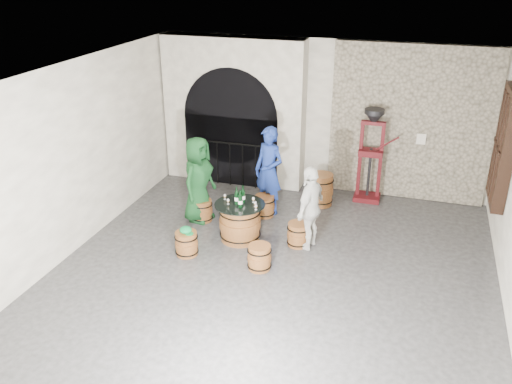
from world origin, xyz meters
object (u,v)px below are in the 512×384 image
(barrel_stool_far, at_px, (265,206))
(corking_press, at_px, (371,148))
(person_green, at_px, (198,179))
(barrel_stool_near_right, at_px, (259,257))
(barrel_stool_left, at_px, (202,210))
(person_white, at_px, (310,208))
(wine_bottle_right, at_px, (243,196))
(person_blue, at_px, (269,171))
(side_barrel, at_px, (321,190))
(barrel_table, at_px, (240,222))
(wine_bottle_center, at_px, (240,201))
(wine_bottle_left, at_px, (237,197))
(barrel_stool_right, at_px, (298,234))
(barrel_stool_near_left, at_px, (187,244))

(barrel_stool_far, relative_size, corking_press, 0.22)
(barrel_stool_far, height_order, person_green, person_green)
(barrel_stool_far, bearing_deg, barrel_stool_near_right, -75.87)
(barrel_stool_left, height_order, corking_press, corking_press)
(person_white, distance_m, wine_bottle_right, 1.21)
(barrel_stool_left, xyz_separation_m, barrel_stool_near_right, (1.57, -1.34, 0.00))
(person_blue, relative_size, person_white, 1.16)
(side_barrel, bearing_deg, person_green, -147.06)
(barrel_stool_near_right, relative_size, side_barrel, 0.64)
(person_white, bearing_deg, barrel_table, -72.03)
(barrel_stool_left, xyz_separation_m, wine_bottle_center, (1.00, -0.61, 0.62))
(wine_bottle_left, bearing_deg, wine_bottle_right, 47.65)
(person_white, relative_size, corking_press, 0.78)
(barrel_stool_far, bearing_deg, person_green, -155.52)
(barrel_table, relative_size, person_green, 0.54)
(barrel_stool_left, xyz_separation_m, wine_bottle_right, (0.98, -0.41, 0.62))
(person_blue, relative_size, wine_bottle_left, 5.43)
(barrel_stool_right, height_order, person_green, person_green)
(barrel_stool_left, bearing_deg, person_white, -9.48)
(person_white, bearing_deg, barrel_stool_near_left, -52.27)
(barrel_stool_right, height_order, wine_bottle_left, wine_bottle_left)
(person_blue, xyz_separation_m, person_white, (1.07, -1.11, -0.12))
(barrel_stool_left, distance_m, wine_bottle_center, 1.32)
(barrel_stool_near_left, bearing_deg, wine_bottle_left, 50.27)
(barrel_stool_near_left, xyz_separation_m, person_white, (1.94, 0.92, 0.55))
(barrel_table, relative_size, barrel_stool_far, 2.11)
(barrel_stool_far, height_order, barrel_stool_right, same)
(person_blue, relative_size, side_barrel, 2.64)
(person_green, bearing_deg, barrel_stool_near_right, -118.77)
(person_green, xyz_separation_m, person_blue, (1.19, 0.71, 0.05))
(barrel_stool_right, height_order, wine_bottle_right, wine_bottle_right)
(barrel_stool_near_right, bearing_deg, corking_press, 67.37)
(person_white, distance_m, wine_bottle_center, 1.22)
(barrel_table, bearing_deg, wine_bottle_right, 64.84)
(wine_bottle_center, height_order, wine_bottle_right, same)
(barrel_stool_right, xyz_separation_m, person_blue, (-0.88, 1.13, 0.67))
(barrel_stool_near_left, bearing_deg, barrel_stool_near_right, -2.38)
(barrel_stool_left, height_order, barrel_stool_near_right, same)
(barrel_stool_right, relative_size, wine_bottle_center, 1.32)
(barrel_table, bearing_deg, corking_press, 50.48)
(barrel_stool_far, distance_m, person_blue, 0.69)
(barrel_table, bearing_deg, person_white, 5.51)
(barrel_stool_near_left, bearing_deg, wine_bottle_right, 49.98)
(barrel_stool_right, relative_size, side_barrel, 0.64)
(barrel_stool_near_left, xyz_separation_m, wine_bottle_center, (0.75, 0.67, 0.62))
(person_white, xyz_separation_m, side_barrel, (-0.14, 1.77, -0.43))
(barrel_stool_near_right, bearing_deg, side_barrel, 80.20)
(person_blue, bearing_deg, wine_bottle_left, -76.50)
(person_blue, bearing_deg, barrel_stool_near_right, -53.93)
(wine_bottle_center, xyz_separation_m, wine_bottle_right, (-0.02, 0.20, 0.00))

